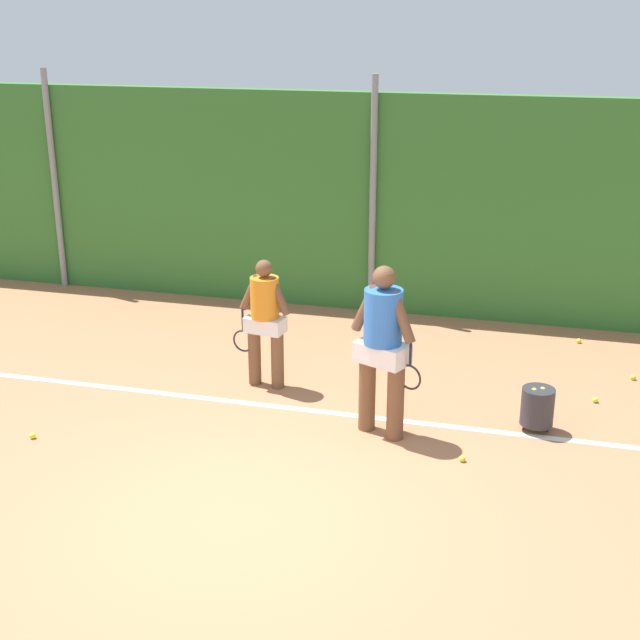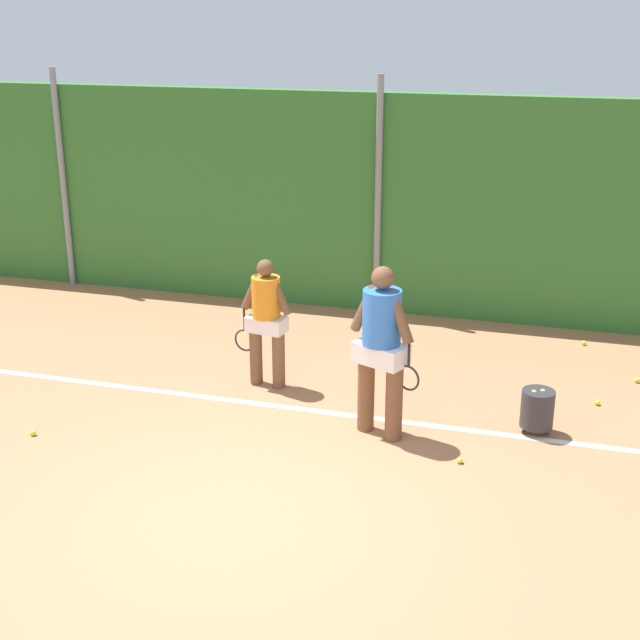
% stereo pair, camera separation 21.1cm
% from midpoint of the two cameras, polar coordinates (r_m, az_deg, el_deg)
% --- Properties ---
extents(ground_plane, '(27.85, 27.85, 0.00)m').
position_cam_midpoint_polar(ground_plane, '(9.79, -2.36, -7.13)').
color(ground_plane, '#B2704C').
extents(hedge_fence_backdrop, '(18.10, 0.25, 3.26)m').
position_cam_midpoint_polar(hedge_fence_backdrop, '(13.23, 3.11, 7.48)').
color(hedge_fence_backdrop, '#33702D').
rests_on(hedge_fence_backdrop, ground_plane).
extents(fence_post_left, '(0.10, 0.10, 3.52)m').
position_cam_midpoint_polar(fence_post_left, '(14.99, -17.19, 8.59)').
color(fence_post_left, gray).
rests_on(fence_post_left, ground_plane).
extents(fence_post_center, '(0.10, 0.10, 3.52)m').
position_cam_midpoint_polar(fence_post_center, '(13.04, 2.96, 7.89)').
color(fence_post_center, gray).
rests_on(fence_post_center, ground_plane).
extents(court_baseline_paint, '(13.23, 0.10, 0.01)m').
position_cam_midpoint_polar(court_baseline_paint, '(10.25, -1.48, -5.83)').
color(court_baseline_paint, white).
rests_on(court_baseline_paint, ground_plane).
extents(player_foreground_near, '(0.82, 0.52, 1.90)m').
position_cam_midpoint_polar(player_foreground_near, '(9.30, 3.43, -1.45)').
color(player_foreground_near, brown).
rests_on(player_foreground_near, ground_plane).
extents(player_midcourt, '(0.76, 0.34, 1.60)m').
position_cam_midpoint_polar(player_midcourt, '(10.59, -4.17, 0.21)').
color(player_midcourt, brown).
rests_on(player_midcourt, ground_plane).
extents(ball_hopper, '(0.36, 0.36, 0.51)m').
position_cam_midpoint_polar(ball_hopper, '(9.92, 13.29, -5.46)').
color(ball_hopper, '#2D2D33').
rests_on(ball_hopper, ground_plane).
extents(tennis_ball_0, '(0.07, 0.07, 0.07)m').
position_cam_midpoint_polar(tennis_ball_0, '(10.12, -18.67, -7.11)').
color(tennis_ball_0, '#CCDB33').
rests_on(tennis_ball_0, ground_plane).
extents(tennis_ball_1, '(0.07, 0.07, 0.07)m').
position_cam_midpoint_polar(tennis_ball_1, '(12.71, 15.95, -1.30)').
color(tennis_ball_1, '#CCDB33').
rests_on(tennis_ball_1, ground_plane).
extents(tennis_ball_2, '(0.07, 0.07, 0.07)m').
position_cam_midpoint_polar(tennis_ball_2, '(9.24, 8.54, -8.87)').
color(tennis_ball_2, '#CCDB33').
rests_on(tennis_ball_2, ground_plane).
extents(tennis_ball_3, '(0.07, 0.07, 0.07)m').
position_cam_midpoint_polar(tennis_ball_3, '(11.67, 19.11, -3.53)').
color(tennis_ball_3, '#CCDB33').
rests_on(tennis_ball_3, ground_plane).
extents(tennis_ball_5, '(0.07, 0.07, 0.07)m').
position_cam_midpoint_polar(tennis_ball_5, '(10.88, 16.85, -4.97)').
color(tennis_ball_5, '#CCDB33').
rests_on(tennis_ball_5, ground_plane).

